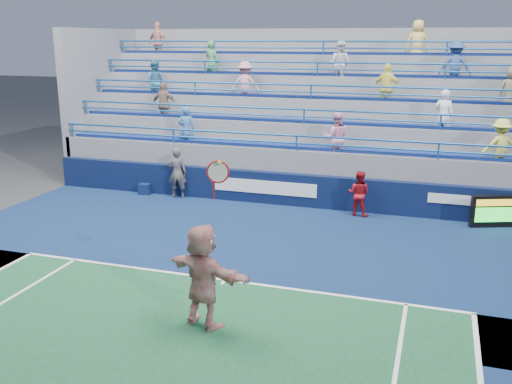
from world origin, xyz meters
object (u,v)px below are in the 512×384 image
(serve_speed_board, at_px, (494,211))
(line_judge, at_px, (177,173))
(ball_girl, at_px, (359,194))
(tennis_player, at_px, (203,276))
(judge_chair, at_px, (145,188))

(serve_speed_board, height_order, line_judge, line_judge)
(ball_girl, bearing_deg, line_judge, 8.84)
(tennis_player, distance_m, line_judge, 9.48)
(judge_chair, distance_m, tennis_player, 10.24)
(tennis_player, height_order, ball_girl, tennis_player)
(tennis_player, xyz_separation_m, ball_girl, (1.85, 8.15, -0.32))
(judge_chair, relative_size, tennis_player, 0.21)
(tennis_player, height_order, line_judge, tennis_player)
(tennis_player, distance_m, ball_girl, 8.36)
(line_judge, bearing_deg, ball_girl, 163.22)
(judge_chair, xyz_separation_m, tennis_player, (5.85, -8.37, 0.82))
(tennis_player, bearing_deg, line_judge, 118.59)
(judge_chair, bearing_deg, line_judge, -2.10)
(judge_chair, bearing_deg, ball_girl, -1.64)
(serve_speed_board, height_order, judge_chair, serve_speed_board)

